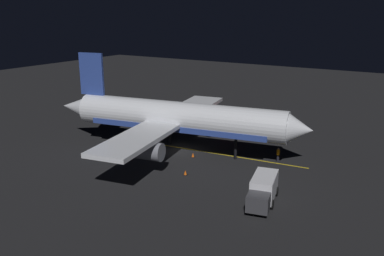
{
  "coord_description": "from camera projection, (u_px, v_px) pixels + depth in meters",
  "views": [
    {
      "loc": [
        42.02,
        28.05,
        17.66
      ],
      "look_at": [
        0.0,
        2.0,
        3.5
      ],
      "focal_mm": 38.18,
      "sensor_mm": 36.0,
      "label": 1
    }
  ],
  "objects": [
    {
      "name": "traffic_cone_near_left",
      "position": [
        193.0,
        155.0,
        51.3
      ],
      "size": [
        0.5,
        0.5,
        0.55
      ],
      "color": "#EA590F",
      "rests_on": "ground_plane"
    },
    {
      "name": "apron_guide_stripe",
      "position": [
        212.0,
        153.0,
        52.84
      ],
      "size": [
        2.64,
        24.47,
        0.01
      ],
      "primitive_type": "cube",
      "rotation": [
        0.0,
        0.0,
        0.1
      ],
      "color": "gold",
      "rests_on": "ground_plane"
    },
    {
      "name": "airliner",
      "position": [
        175.0,
        118.0,
        52.38
      ],
      "size": [
        31.0,
        34.82,
        12.32
      ],
      "color": "white",
      "rests_on": "ground_plane"
    },
    {
      "name": "ground_plane",
      "position": [
        179.0,
        152.0,
        53.43
      ],
      "size": [
        180.0,
        180.0,
        0.2
      ],
      "primitive_type": "cube",
      "color": "black"
    },
    {
      "name": "ground_crew_worker",
      "position": [
        278.0,
        155.0,
        49.62
      ],
      "size": [
        0.4,
        0.4,
        1.74
      ],
      "color": "black",
      "rests_on": "ground_plane"
    },
    {
      "name": "baggage_truck",
      "position": [
        263.0,
        190.0,
        38.68
      ],
      "size": [
        6.36,
        3.37,
        2.59
      ],
      "color": "silver",
      "rests_on": "ground_plane"
    },
    {
      "name": "catering_truck",
      "position": [
        218.0,
        124.0,
        61.67
      ],
      "size": [
        6.29,
        3.01,
        2.29
      ],
      "color": "maroon",
      "rests_on": "ground_plane"
    },
    {
      "name": "traffic_cone_near_right",
      "position": [
        185.0,
        173.0,
        45.7
      ],
      "size": [
        0.5,
        0.5,
        0.55
      ],
      "color": "#EA590F",
      "rests_on": "ground_plane"
    }
  ]
}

